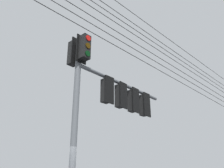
{
  "coord_description": "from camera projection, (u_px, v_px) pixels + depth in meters",
  "views": [
    {
      "loc": [
        0.29,
        7.74,
        1.29
      ],
      "look_at": [
        -1.06,
        -1.05,
        5.05
      ],
      "focal_mm": 40.8,
      "sensor_mm": 36.0,
      "label": 1
    }
  ],
  "objects": [
    {
      "name": "signal_mast_assembly",
      "position": [
        105.0,
        94.0,
        9.21
      ],
      "size": [
        4.1,
        3.43,
        6.3
      ],
      "color": "slate",
      "rests_on": "ground"
    },
    {
      "name": "overhead_wire_span",
      "position": [
        109.0,
        19.0,
        10.55
      ],
      "size": [
        25.38,
        18.7,
        2.97
      ],
      "color": "black"
    }
  ]
}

